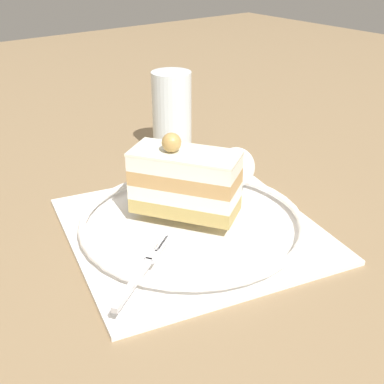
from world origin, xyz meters
The scene contains 6 objects.
ground_plane centered at (0.00, 0.00, 0.00)m, with size 2.40×2.40×0.00m, color #876D4C.
dessert_plate centered at (0.01, 0.03, 0.01)m, with size 0.30×0.30×0.02m.
cake_slice centered at (0.01, 0.04, 0.05)m, with size 0.10×0.12×0.09m.
whipped_cream_dollop centered at (0.09, 0.06, 0.04)m, with size 0.04×0.04×0.05m, color white.
fork centered at (-0.09, -0.02, 0.02)m, with size 0.10×0.07×0.00m.
drink_glass_near centered at (0.12, 0.22, 0.05)m, with size 0.06×0.06×0.12m.
Camera 1 is at (-0.28, -0.34, 0.29)m, focal length 47.93 mm.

